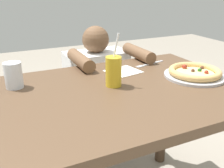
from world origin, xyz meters
TOP-DOWN VIEW (x-y plane):
  - dining_table at (0.00, 0.00)m, footprint 1.10×0.79m
  - pizza_near at (0.38, -0.02)m, footprint 0.29×0.29m
  - drink_cup_colored at (-0.02, 0.05)m, footprint 0.07×0.07m
  - water_cup_clear at (-0.42, 0.21)m, footprint 0.08×0.08m
  - paper_napkin at (0.11, 0.20)m, footprint 0.18×0.17m
  - fork at (0.29, 0.25)m, footprint 0.20×0.06m
  - diner_seated at (0.12, 0.60)m, footprint 0.43×0.53m

SIDE VIEW (x-z plane):
  - diner_seated at x=0.12m, z-range -0.06..0.87m
  - dining_table at x=0.00m, z-range 0.25..1.00m
  - paper_napkin at x=0.11m, z-range 0.75..0.75m
  - fork at x=0.29m, z-range 0.75..0.75m
  - pizza_near at x=0.38m, z-range 0.75..0.79m
  - water_cup_clear at x=-0.42m, z-range 0.75..0.87m
  - drink_cup_colored at x=-0.02m, z-range 0.70..0.93m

